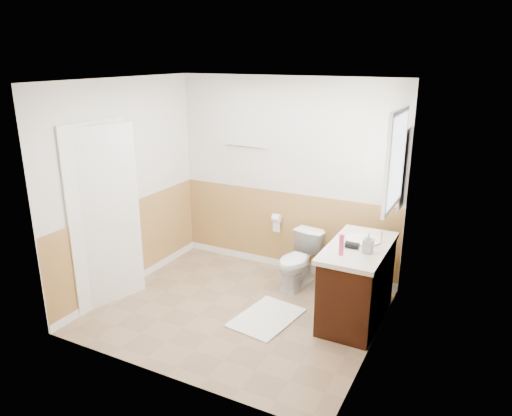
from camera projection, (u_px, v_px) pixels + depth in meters
The scene contains 32 objects.
floor at pixel (238, 310), 5.38m from camera, with size 3.00×3.00×0.00m, color #8C7051.
ceiling at pixel (235, 80), 4.62m from camera, with size 3.00×3.00×0.00m, color white.
wall_back at pixel (287, 177), 6.10m from camera, with size 3.00×3.00×0.00m, color silver.
wall_front at pixel (158, 247), 3.90m from camera, with size 3.00×3.00×0.00m, color silver.
wall_left at pixel (126, 187), 5.65m from camera, with size 3.00×3.00×0.00m, color silver.
wall_right at pixel (381, 227), 4.35m from camera, with size 3.00×3.00×0.00m, color silver.
wainscot_back at pixel (285, 232), 6.32m from camera, with size 3.00×3.00×0.00m, color tan.
wainscot_front at pixel (165, 327), 4.14m from camera, with size 3.00×3.00×0.00m, color tan.
wainscot_left at pixel (132, 246), 5.88m from camera, with size 2.60×2.60×0.00m, color tan.
wainscot_right at pixel (373, 300), 4.59m from camera, with size 2.60×2.60×0.00m, color tan.
toilet at pixel (298, 261), 5.85m from camera, with size 0.38×0.66×0.68m, color white.
bath_mat at pixel (267, 318), 5.21m from camera, with size 0.55×0.80×0.02m, color white.
vanity_cabinet at pixel (357, 285), 5.10m from camera, with size 0.55×1.10×0.80m, color black.
vanity_knob_left at pixel (328, 270), 5.10m from camera, with size 0.03×0.03×0.03m, color silver.
vanity_knob_right at pixel (334, 263), 5.27m from camera, with size 0.03×0.03×0.03m, color silver.
countertop at pixel (359, 248), 4.98m from camera, with size 0.60×1.15×0.05m, color white.
sink_basin at pixel (364, 240), 5.09m from camera, with size 0.36×0.36×0.02m, color white.
faucet at pixel (381, 238), 4.99m from camera, with size 0.02×0.02×0.14m, color silver.
lotion_bottle at pixel (341, 245), 4.70m from camera, with size 0.05×0.05×0.22m, color #DB3871.
soap_dispenser at pixel (368, 243), 4.76m from camera, with size 0.09×0.10×0.21m, color gray.
hair_dryer_body at pixel (352, 245), 4.89m from camera, with size 0.07×0.07×0.14m, color black.
hair_dryer_handle at pixel (350, 247), 4.92m from camera, with size 0.03×0.03×0.07m, color black.
mirror_panel at pixel (404, 169), 5.20m from camera, with size 0.02×0.35×0.90m, color silver.
window_frame at pixel (396, 160), 4.71m from camera, with size 0.04×0.80×1.00m, color white.
window_glass at pixel (397, 160), 4.70m from camera, with size 0.01×0.70×0.90m, color white.
door at pixel (106, 218), 5.30m from camera, with size 0.05×0.80×2.04m, color white.
door_frame at pixel (101, 216), 5.33m from camera, with size 0.02×0.92×2.10m, color white.
door_knob at pixel (131, 216), 5.57m from camera, with size 0.06×0.06×0.06m, color silver.
towel_bar at pixel (246, 147), 6.19m from camera, with size 0.02×0.02×0.62m, color silver.
tp_holder_bar at pixel (276, 218), 6.25m from camera, with size 0.02×0.02×0.14m, color silver.
tp_roll at pixel (276, 218), 6.25m from camera, with size 0.11×0.11×0.10m, color white.
tp_sheet at pixel (276, 226), 6.29m from camera, with size 0.10×0.01×0.16m, color white.
Camera 1 is at (2.35, -4.16, 2.74)m, focal length 33.67 mm.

